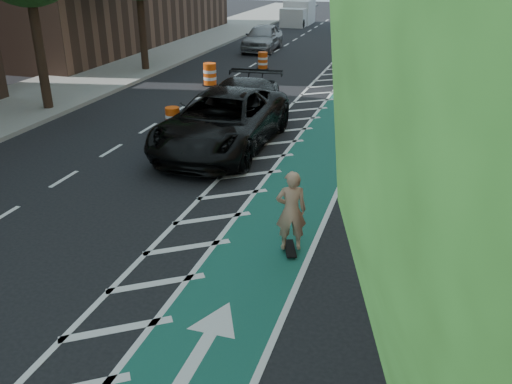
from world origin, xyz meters
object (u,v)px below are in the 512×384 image
at_px(suv_near, 222,121).
at_px(barrel_a, 173,120).
at_px(skateboarder, 291,211).
at_px(suv_far, 238,109).

distance_m(suv_near, barrel_a, 2.48).
bearing_deg(suv_near, skateboarder, -57.24).
xyz_separation_m(suv_near, barrel_a, (-2.20, 1.05, -0.47)).
xyz_separation_m(suv_far, barrel_a, (-2.20, -0.44, -0.44)).
xyz_separation_m(skateboarder, barrel_a, (-5.78, 6.68, -0.54)).
bearing_deg(skateboarder, barrel_a, -69.47).
bearing_deg(barrel_a, suv_near, -25.55).
height_order(skateboarder, suv_near, skateboarder).
xyz_separation_m(skateboarder, suv_far, (-3.58, 7.11, -0.10)).
height_order(suv_far, barrel_a, suv_far).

